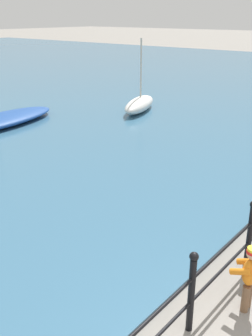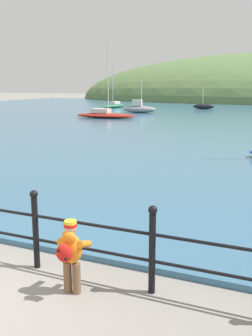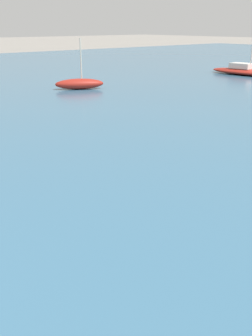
% 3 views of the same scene
% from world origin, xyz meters
% --- Properties ---
extents(iron_railing, '(9.31, 0.12, 1.21)m').
position_xyz_m(iron_railing, '(-0.34, 1.50, 0.64)').
color(iron_railing, black).
rests_on(iron_railing, ground).
extents(child_in_coat, '(0.40, 0.54, 1.00)m').
position_xyz_m(child_in_coat, '(1.45, 1.06, 0.61)').
color(child_in_coat, brown).
rests_on(child_in_coat, ground).
extents(boat_far_left, '(3.09, 1.88, 2.95)m').
position_xyz_m(boat_far_left, '(9.91, 9.51, 0.39)').
color(boat_far_left, silver).
rests_on(boat_far_left, water).
extents(boat_far_right, '(5.03, 2.28, 5.72)m').
position_xyz_m(boat_far_right, '(4.87, 12.07, 0.31)').
color(boat_far_right, '#1E4793').
rests_on(boat_far_right, water).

